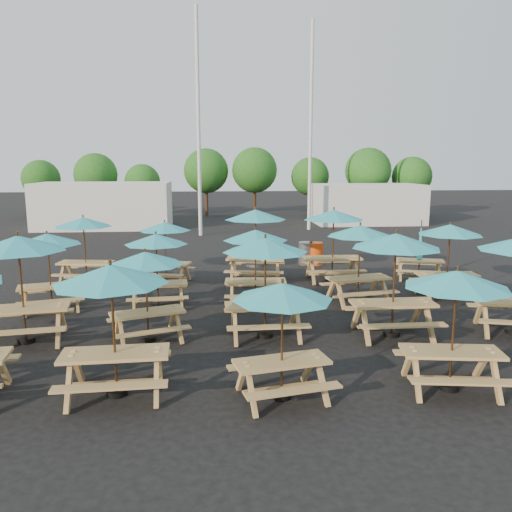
{
  "coord_description": "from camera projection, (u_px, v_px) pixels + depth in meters",
  "views": [
    {
      "loc": [
        -1.34,
        -13.71,
        3.92
      ],
      "look_at": [
        0.0,
        1.5,
        1.1
      ],
      "focal_mm": 35.0,
      "sensor_mm": 36.0,
      "label": 1
    }
  ],
  "objects": [
    {
      "name": "tree_6",
      "position": [
        368.0,
        171.0,
        36.95
      ],
      "size": [
        3.38,
        3.38,
        5.13
      ],
      "color": "#382314",
      "rests_on": "ground"
    },
    {
      "name": "tree_2",
      "position": [
        142.0,
        182.0,
        36.4
      ],
      "size": [
        2.59,
        2.59,
        3.93
      ],
      "color": "#382314",
      "rests_on": "ground"
    },
    {
      "name": "picnic_unit_9",
      "position": [
        265.0,
        252.0,
        11.14
      ],
      "size": [
        1.96,
        1.96,
        2.33
      ],
      "rotation": [
        0.0,
        0.0,
        0.02
      ],
      "color": "#AA874B",
      "rests_on": "ground"
    },
    {
      "name": "picnic_unit_10",
      "position": [
        255.0,
        240.0,
        13.74
      ],
      "size": [
        1.91,
        1.91,
        2.17
      ],
      "rotation": [
        0.0,
        0.0,
        -0.07
      ],
      "color": "#AA874B",
      "rests_on": "ground"
    },
    {
      "name": "picnic_unit_6",
      "position": [
        156.0,
        244.0,
        13.56
      ],
      "size": [
        1.86,
        1.86,
        2.08
      ],
      "rotation": [
        0.0,
        0.0,
        0.09
      ],
      "color": "#AA874B",
      "rests_on": "ground"
    },
    {
      "name": "picnic_unit_1",
      "position": [
        19.0,
        251.0,
        10.76
      ],
      "size": [
        2.29,
        2.29,
        2.43
      ],
      "rotation": [
        0.0,
        0.0,
        0.15
      ],
      "color": "#AA874B",
      "rests_on": "ground"
    },
    {
      "name": "picnic_unit_13",
      "position": [
        396.0,
        248.0,
        11.2
      ],
      "size": [
        2.01,
        2.01,
        2.42
      ],
      "rotation": [
        0.0,
        0.0,
        0.0
      ],
      "color": "#AA874B",
      "rests_on": "ground"
    },
    {
      "name": "ground",
      "position": [
        261.0,
        303.0,
        14.26
      ],
      "size": [
        120.0,
        120.0,
        0.0
      ],
      "primitive_type": "plane",
      "color": "black",
      "rests_on": "ground"
    },
    {
      "name": "picnic_unit_4",
      "position": [
        111.0,
        283.0,
        8.25
      ],
      "size": [
        2.0,
        2.0,
        2.31
      ],
      "rotation": [
        0.0,
        0.0,
        0.04
      ],
      "color": "#AA874B",
      "rests_on": "ground"
    },
    {
      "name": "picnic_unit_15",
      "position": [
        334.0,
        220.0,
        16.67
      ],
      "size": [
        2.03,
        2.03,
        2.44
      ],
      "rotation": [
        0.0,
        0.0,
        0.0
      ],
      "color": "#AA874B",
      "rests_on": "ground"
    },
    {
      "name": "picnic_unit_5",
      "position": [
        146.0,
        264.0,
        10.91
      ],
      "size": [
        2.17,
        2.17,
        2.06
      ],
      "rotation": [
        0.0,
        0.0,
        0.33
      ],
      "color": "#AA874B",
      "rests_on": "ground"
    },
    {
      "name": "event_tent_1",
      "position": [
        367.0,
        204.0,
        33.41
      ],
      "size": [
        7.0,
        4.0,
        2.6
      ],
      "primitive_type": "cube",
      "color": "silver",
      "rests_on": "ground"
    },
    {
      "name": "tree_4",
      "position": [
        255.0,
        170.0,
        37.56
      ],
      "size": [
        3.41,
        3.41,
        5.17
      ],
      "color": "#382314",
      "rests_on": "ground"
    },
    {
      "name": "picnic_unit_7",
      "position": [
        165.0,
        230.0,
        16.44
      ],
      "size": [
        2.12,
        2.12,
        2.06
      ],
      "rotation": [
        0.0,
        0.0,
        -0.28
      ],
      "color": "#AA874B",
      "rests_on": "ground"
    },
    {
      "name": "waste_bin_0",
      "position": [
        253.0,
        255.0,
        19.44
      ],
      "size": [
        0.55,
        0.55,
        0.89
      ],
      "primitive_type": "cylinder",
      "color": "gray",
      "rests_on": "ground"
    },
    {
      "name": "mast_0",
      "position": [
        198.0,
        125.0,
        26.71
      ],
      "size": [
        0.2,
        0.2,
        12.0
      ],
      "primitive_type": "cylinder",
      "color": "silver",
      "rests_on": "ground"
    },
    {
      "name": "waste_bin_2",
      "position": [
        306.0,
        253.0,
        19.71
      ],
      "size": [
        0.55,
        0.55,
        0.89
      ],
      "primitive_type": "cylinder",
      "color": "gray",
      "rests_on": "ground"
    },
    {
      "name": "picnic_unit_19",
      "position": [
        420.0,
        255.0,
        17.06
      ],
      "size": [
        1.96,
        1.83,
        2.06
      ],
      "rotation": [
        0.0,
        0.0,
        -0.31
      ],
      "color": "#AA874B",
      "rests_on": "ground"
    },
    {
      "name": "picnic_unit_3",
      "position": [
        83.0,
        226.0,
        16.2
      ],
      "size": [
        2.1,
        2.1,
        2.25
      ],
      "rotation": [
        0.0,
        0.0,
        -0.13
      ],
      "color": "#AA874B",
      "rests_on": "ground"
    },
    {
      "name": "tree_1",
      "position": [
        96.0,
        175.0,
        36.26
      ],
      "size": [
        3.11,
        3.11,
        4.72
      ],
      "color": "#382314",
      "rests_on": "ground"
    },
    {
      "name": "tree_5",
      "position": [
        310.0,
        177.0,
        38.43
      ],
      "size": [
        2.94,
        2.94,
        4.45
      ],
      "color": "#382314",
      "rests_on": "ground"
    },
    {
      "name": "tree_0",
      "position": [
        41.0,
        179.0,
        37.26
      ],
      "size": [
        2.8,
        2.8,
        4.24
      ],
      "color": "#382314",
      "rests_on": "ground"
    },
    {
      "name": "picnic_unit_2",
      "position": [
        48.0,
        244.0,
        13.25
      ],
      "size": [
        2.16,
        2.16,
        2.13
      ],
      "rotation": [
        0.0,
        0.0,
        0.26
      ],
      "color": "#AA874B",
      "rests_on": "ground"
    },
    {
      "name": "picnic_unit_8",
      "position": [
        282.0,
        299.0,
        8.17
      ],
      "size": [
        2.0,
        2.0,
        2.03
      ],
      "rotation": [
        0.0,
        0.0,
        0.21
      ],
      "color": "#AA874B",
      "rests_on": "ground"
    },
    {
      "name": "tree_7",
      "position": [
        412.0,
        177.0,
        37.35
      ],
      "size": [
        2.95,
        2.95,
        4.48
      ],
      "color": "#382314",
      "rests_on": "ground"
    },
    {
      "name": "picnic_unit_11",
      "position": [
        256.0,
        219.0,
        16.52
      ],
      "size": [
        2.36,
        2.36,
        2.47
      ],
      "rotation": [
        0.0,
        0.0,
        -0.17
      ],
      "color": "#AA874B",
      "rests_on": "ground"
    },
    {
      "name": "picnic_unit_18",
      "position": [
        450.0,
        235.0,
        14.46
      ],
      "size": [
        1.93,
        1.93,
        2.23
      ],
      "rotation": [
        0.0,
        0.0,
        -0.05
      ],
      "color": "#AA874B",
      "rests_on": "ground"
    },
    {
      "name": "waste_bin_3",
      "position": [
        316.0,
        254.0,
        19.64
      ],
      "size": [
        0.55,
        0.55,
        0.89
      ],
      "primitive_type": "cylinder",
      "color": "#E1440D",
      "rests_on": "ground"
    },
    {
      "name": "waste_bin_1",
      "position": [
        255.0,
        255.0,
        19.31
      ],
      "size": [
        0.55,
        0.55,
        0.89
      ],
      "primitive_type": "cylinder",
      "color": "gray",
      "rests_on": "ground"
    },
    {
      "name": "mast_1",
      "position": [
        311.0,
        128.0,
        29.23
      ],
      "size": [
        0.2,
        0.2,
        12.0
      ],
      "primitive_type": "cylinder",
      "color": "silver",
      "rests_on": "ground"
    },
    {
      "name": "tree_3",
      "position": [
        206.0,
        171.0,
        37.7
      ],
      "size": [
        3.36,
        3.36,
        5.09
      ],
      "color": "#382314",
      "rests_on": "ground"
    },
    {
      "name": "event_tent_0",
      "position": [
        105.0,
        205.0,
        30.95
      ],
      "size": [
        8.0,
        4.0,
        2.8
      ],
      "primitive_type": "cube",
      "color": "silver",
      "rests_on": "ground"
    },
    {
      "name": "picnic_unit_14",
      "position": [
        360.0,
        236.0,
        13.98
      ],
      "size": [
        2.17,
        2.17,
        2.26
      ],
      "rotation": [
        0.0,
        0.0,
        0.17
      ],
      "color": "#AA874B",
      "rests_on": "ground"
    },
    {
      "name": "picnic_unit_12",
      "position": [
        457.0,
        287.0,
        8.48
      ],
      "size": [
        2.04,
        2.04,
        2.17
      ],
      "rotation": [
        0.0,
        0.0,
        -0.14
      ],
      "color": "#AA874B",
      "rests_on": "ground"
    }
  ]
}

